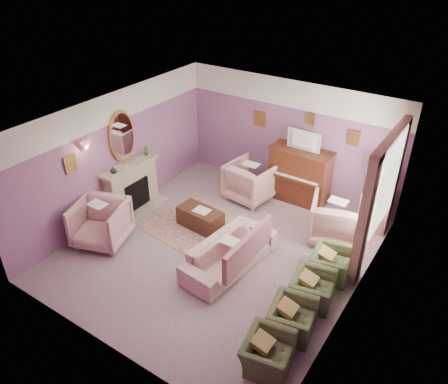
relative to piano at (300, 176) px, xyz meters
The scene contains 48 objects.
floor 2.80m from the piano, 100.57° to the right, with size 5.50×6.00×0.01m, color gray.
ceiling 3.47m from the piano, 100.57° to the right, with size 5.50×6.00×0.01m, color white.
wall_back 0.96m from the piano, 147.38° to the left, with size 5.50×0.02×2.80m, color slate.
wall_front 5.75m from the piano, 95.03° to the right, with size 5.50×0.02×2.80m, color slate.
wall_left 4.28m from the piano, 140.49° to the right, with size 0.02×6.00×2.80m, color slate.
wall_right 3.58m from the piano, 49.98° to the right, with size 0.02×6.00×2.80m, color slate.
picture_rail_band 1.92m from the piano, 148.20° to the left, with size 5.50×0.01×0.65m, color silver.
stripe_panel 2.66m from the piano, 31.69° to the right, with size 0.01×3.00×2.15m, color #AEC39D.
fireplace_surround 3.96m from the piano, 141.25° to the right, with size 0.30×1.40×1.10m, color tan.
fireplace_inset 3.89m from the piano, 140.33° to the right, with size 0.18×0.72×0.68m, color black.
fire_ember 3.88m from the piano, 139.95° to the right, with size 0.06×0.54×0.10m, color #F61D00.
mantel_shelf 3.97m from the piano, 140.98° to the right, with size 0.40×1.55×0.07m, color tan.
hearth 3.86m from the piano, 139.37° to the right, with size 0.55×1.50×0.02m, color tan.
mirror_frame 4.21m from the piano, 142.22° to the right, with size 0.04×0.72×1.20m, color #BB8E43.
mirror_glass 4.19m from the piano, 142.01° to the right, with size 0.01×0.60×1.06m, color silver.
sconce_shade 4.90m from the piano, 131.47° to the right, with size 0.20×0.20×0.16m, color #FD7C73.
piano is the anchor object (origin of this frame).
piano_keyshelf 0.36m from the piano, 90.00° to the right, with size 1.30×0.12×0.06m, color #4A2012.
piano_keys 0.37m from the piano, 90.00° to the right, with size 1.20×0.08×0.02m, color silver.
piano_top 0.66m from the piano, ahead, with size 1.45×0.65×0.04m, color #4A2012.
television 0.95m from the piano, 90.00° to the right, with size 0.80×0.12×0.48m, color black.
print_back_left 1.71m from the piano, 167.85° to the left, with size 0.30×0.03×0.38m, color #BB8E43.
print_back_right 1.57m from the piano, 14.93° to the left, with size 0.26×0.03×0.34m, color #BB8E43.
print_back_mid 1.38m from the piano, 90.00° to the left, with size 0.22×0.03×0.26m, color #BB8E43.
print_left_wall 5.15m from the piano, 129.60° to the right, with size 0.03×0.28×0.36m, color #BB8E43.
window_blind 2.69m from the piano, 27.19° to the right, with size 0.03×1.40×1.80m, color white.
curtain_left 3.02m from the piano, 44.04° to the right, with size 0.16×0.34×2.60m, color #95555F.
curtain_right 2.23m from the piano, ahead, with size 0.16×0.34×2.60m, color #95555F.
pelmet 3.07m from the piano, 28.06° to the right, with size 0.16×2.20×0.16m, color #95555F.
mantel_plant 3.67m from the piano, 147.67° to the right, with size 0.16×0.16×0.28m, color #47823F.
mantel_vase 4.30m from the piano, 135.67° to the right, with size 0.16×0.16×0.16m, color silver.
area_rug 2.66m from the piano, 116.60° to the right, with size 2.50×1.80×0.01m, color #A27064.
coffee_table 2.63m from the piano, 119.69° to the right, with size 1.00×0.50×0.45m, color #3B2114.
table_paper 2.58m from the piano, 118.73° to the right, with size 0.35×0.28×0.01m, color silver.
sofa 3.01m from the piano, 90.57° to the right, with size 0.70×2.11×0.85m, color #CE9A95.
sofa_throw 3.02m from the piano, 82.97° to the right, with size 0.11×1.60×0.59m, color #95555F.
floral_armchair_left 1.17m from the piano, 149.18° to the right, with size 1.00×1.00×1.05m, color #CE9A95.
floral_armchair_right 1.67m from the piano, 37.88° to the right, with size 1.00×1.00×1.05m, color #CE9A95.
floral_armchair_front 4.67m from the piano, 125.01° to the right, with size 1.00×1.00×1.05m, color #CE9A95.
olive_chair_a 4.91m from the piano, 69.94° to the right, with size 0.56×0.80×0.69m, color #4C5732.
olive_chair_b 4.15m from the piano, 66.04° to the right, with size 0.56×0.80×0.69m, color #4C5732.
olive_chair_c 3.42m from the piano, 60.42° to the right, with size 0.56×0.80×0.69m, color #4C5732.
olive_chair_d 2.74m from the piano, 51.87° to the right, with size 0.56×0.80×0.69m, color #4C5732.
side_table 1.91m from the piano, ahead, with size 0.52×0.52×0.70m, color silver.
side_plant_big 1.90m from the piano, ahead, with size 0.30×0.30×0.34m, color #47823F.
side_plant_small 2.03m from the piano, ahead, with size 0.16×0.16×0.28m, color #47823F.
palm_pot 1.90m from the piano, ahead, with size 0.34×0.34×0.34m, color #9A4633.
palm_plant 1.89m from the piano, ahead, with size 0.76×0.76×1.44m, color #47823F.
Camera 1 is at (4.04, -5.90, 5.65)m, focal length 35.00 mm.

